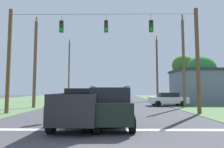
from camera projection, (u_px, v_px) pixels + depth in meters
name	position (u px, v px, depth m)	size (l,w,h in m)	color
stop_bar_stripe	(102.00, 130.00, 8.97)	(12.69, 0.45, 0.01)	white
lane_dash_0	(107.00, 114.00, 14.95)	(0.15, 2.50, 0.01)	white
lane_dash_1	(109.00, 106.00, 21.43)	(0.15, 2.50, 0.01)	white
lane_dash_2	(111.00, 101.00, 30.53)	(0.15, 2.50, 0.01)	white
lane_dash_3	(111.00, 100.00, 34.53)	(0.15, 2.50, 0.01)	white
overhead_signal_span	(103.00, 55.00, 15.18)	(15.32, 0.31, 8.41)	brown
pickup_truck	(83.00, 107.00, 10.16)	(2.44, 5.47, 1.95)	black
suv_black	(110.00, 105.00, 9.99)	(2.32, 4.85, 2.05)	black
distant_car_crossing_white	(168.00, 99.00, 22.02)	(4.40, 2.23, 1.52)	silver
distant_car_oncoming	(113.00, 96.00, 31.94)	(2.04, 4.31, 1.52)	maroon
distant_car_far_parked	(94.00, 100.00, 19.81)	(2.27, 4.42, 1.52)	silver
utility_pole_mid_right	(184.00, 62.00, 20.49)	(0.30, 1.77, 10.08)	brown
utility_pole_far_right	(157.00, 68.00, 33.29)	(0.34, 2.00, 11.34)	brown
utility_pole_mid_left	(35.00, 62.00, 20.04)	(0.34, 1.90, 9.64)	brown
utility_pole_far_left	(69.00, 69.00, 34.70)	(0.27, 1.86, 11.11)	brown
tree_roadside_right	(184.00, 66.00, 30.47)	(3.59, 3.59, 7.32)	brown
tree_roadside_far_right	(201.00, 71.00, 25.53)	(3.84, 3.84, 6.37)	brown
roadside_store	(224.00, 86.00, 26.03)	(13.50, 6.81, 5.98)	slate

